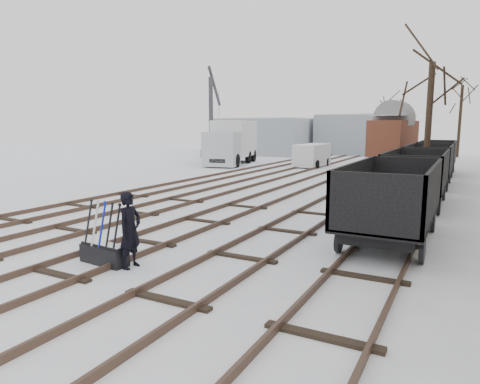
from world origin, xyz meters
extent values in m
plane|color=white|center=(0.00, 0.00, 0.00)|extent=(120.00, 120.00, 0.00)
cube|color=black|center=(-6.72, 14.00, 0.07)|extent=(0.07, 52.00, 0.15)
cube|color=black|center=(-5.28, 14.00, 0.07)|extent=(0.07, 52.00, 0.15)
cube|color=black|center=(-6.00, 2.00, 0.03)|extent=(1.90, 0.20, 0.08)
cube|color=black|center=(-3.72, 14.00, 0.07)|extent=(0.07, 52.00, 0.15)
cube|color=black|center=(-2.28, 14.00, 0.07)|extent=(0.07, 52.00, 0.15)
cube|color=black|center=(-3.00, 2.00, 0.03)|extent=(1.90, 0.20, 0.08)
cube|color=black|center=(-0.72, 14.00, 0.07)|extent=(0.07, 52.00, 0.15)
cube|color=black|center=(0.72, 14.00, 0.07)|extent=(0.07, 52.00, 0.15)
cube|color=black|center=(0.00, 2.00, 0.03)|extent=(1.90, 0.20, 0.08)
cube|color=black|center=(2.28, 14.00, 0.07)|extent=(0.07, 52.00, 0.15)
cube|color=black|center=(3.72, 14.00, 0.07)|extent=(0.07, 52.00, 0.15)
cube|color=black|center=(3.00, 2.00, 0.03)|extent=(1.90, 0.20, 0.08)
cube|color=black|center=(5.28, 14.00, 0.07)|extent=(0.07, 52.00, 0.15)
cube|color=black|center=(6.72, 14.00, 0.07)|extent=(0.07, 52.00, 0.15)
cube|color=black|center=(6.00, 2.00, 0.03)|extent=(1.90, 0.20, 0.08)
cube|color=#919AA3|center=(-13.00, 36.00, 2.00)|extent=(10.00, 8.00, 4.00)
cube|color=white|center=(-13.00, 36.00, 4.05)|extent=(9.80, 7.84, 0.10)
cube|color=#919AA3|center=(-4.00, 40.00, 2.20)|extent=(7.00, 6.00, 4.40)
cube|color=white|center=(-4.00, 40.00, 4.45)|extent=(6.86, 5.88, 0.10)
cube|color=black|center=(0.30, -1.91, 0.22)|extent=(1.33, 0.53, 0.44)
cube|color=black|center=(0.30, -1.91, 0.46)|extent=(1.32, 0.41, 0.06)
cube|color=white|center=(0.30, -1.91, 0.50)|extent=(1.27, 0.37, 0.03)
cylinder|color=black|center=(-0.20, -1.87, 0.95)|extent=(0.08, 0.32, 1.08)
cylinder|color=silver|center=(0.05, -1.89, 0.95)|extent=(0.08, 0.32, 1.08)
cylinder|color=#0C19A1|center=(0.30, -1.91, 0.95)|extent=(0.08, 0.32, 1.08)
cylinder|color=black|center=(0.55, -1.93, 0.95)|extent=(0.08, 0.32, 1.08)
cylinder|color=black|center=(0.80, -1.95, 0.95)|extent=(0.08, 0.32, 1.08)
imported|color=black|center=(1.05, -1.81, 0.89)|extent=(0.44, 0.66, 1.78)
cube|color=black|center=(6.00, 3.38, 0.59)|extent=(1.75, 4.80, 0.36)
cube|color=black|center=(6.00, 3.38, 0.77)|extent=(2.18, 5.46, 0.11)
cube|color=black|center=(4.95, 3.38, 1.50)|extent=(0.09, 5.46, 1.46)
cube|color=black|center=(7.05, 3.38, 1.50)|extent=(0.09, 5.46, 1.46)
cube|color=white|center=(6.00, 3.38, 0.86)|extent=(1.97, 5.24, 0.05)
cylinder|color=black|center=(5.00, 1.63, 0.32)|extent=(0.11, 0.64, 0.64)
cylinder|color=black|center=(7.00, 5.13, 0.32)|extent=(0.11, 0.64, 0.64)
cube|color=black|center=(6.00, 9.78, 0.59)|extent=(1.75, 4.80, 0.36)
cube|color=black|center=(6.00, 9.78, 0.77)|extent=(2.18, 5.46, 0.11)
cube|color=black|center=(4.95, 9.78, 1.50)|extent=(0.09, 5.46, 1.46)
cube|color=black|center=(7.05, 9.78, 1.50)|extent=(0.09, 5.46, 1.46)
cube|color=white|center=(6.00, 9.78, 0.86)|extent=(1.97, 5.24, 0.05)
cylinder|color=black|center=(5.00, 8.03, 0.32)|extent=(0.11, 0.64, 0.64)
cylinder|color=black|center=(7.00, 11.53, 0.32)|extent=(0.11, 0.64, 0.64)
cube|color=black|center=(6.00, 16.18, 0.59)|extent=(1.75, 4.80, 0.36)
cube|color=black|center=(6.00, 16.18, 0.77)|extent=(2.18, 5.46, 0.11)
cube|color=black|center=(4.95, 16.18, 1.50)|extent=(0.09, 5.46, 1.46)
cube|color=black|center=(7.05, 16.18, 1.50)|extent=(0.09, 5.46, 1.46)
cube|color=white|center=(6.00, 16.18, 0.86)|extent=(1.97, 5.24, 0.05)
cylinder|color=black|center=(5.00, 14.43, 0.32)|extent=(0.11, 0.64, 0.64)
cylinder|color=black|center=(7.00, 17.93, 0.32)|extent=(0.11, 0.64, 0.64)
cube|color=black|center=(6.00, 22.58, 0.59)|extent=(1.75, 4.80, 0.36)
cube|color=black|center=(6.00, 22.58, 0.77)|extent=(2.18, 5.46, 0.11)
cube|color=black|center=(4.95, 22.58, 1.50)|extent=(0.09, 5.46, 1.46)
cube|color=black|center=(7.05, 22.58, 1.50)|extent=(0.09, 5.46, 1.46)
cube|color=white|center=(6.00, 22.58, 0.86)|extent=(1.97, 5.24, 0.05)
cylinder|color=black|center=(5.00, 20.83, 0.32)|extent=(0.11, 0.64, 0.64)
cylinder|color=black|center=(7.00, 24.33, 0.32)|extent=(0.11, 0.64, 0.64)
cube|color=black|center=(2.57, 26.32, 0.69)|extent=(2.63, 4.87, 0.42)
cube|color=#4D2017|center=(2.57, 26.32, 2.27)|extent=(3.22, 5.56, 2.74)
cube|color=white|center=(2.57, 26.32, 4.00)|extent=(2.93, 5.27, 0.04)
cylinder|color=black|center=(1.41, 24.64, 0.37)|extent=(0.13, 0.74, 0.74)
cylinder|color=black|center=(3.73, 28.01, 0.37)|extent=(0.13, 0.74, 0.74)
cube|color=black|center=(-9.91, 22.76, 0.58)|extent=(3.03, 8.15, 0.32)
cube|color=#A6ADB0|center=(-9.91, 19.79, 1.43)|extent=(2.95, 2.63, 2.65)
cube|color=silver|center=(-9.91, 23.61, 2.12)|extent=(3.81, 5.97, 2.97)
cube|color=white|center=(-9.91, 23.61, 3.63)|extent=(3.73, 5.85, 0.04)
cylinder|color=black|center=(-11.07, 20.00, 0.53)|extent=(0.32, 1.06, 1.06)
cylinder|color=black|center=(-8.74, 25.73, 0.53)|extent=(0.32, 1.06, 1.06)
cube|color=silver|center=(-3.10, 23.66, 0.92)|extent=(1.91, 4.13, 1.66)
cube|color=white|center=(-3.10, 23.66, 1.78)|extent=(1.86, 4.04, 0.04)
cylinder|color=black|center=(-3.94, 22.36, 0.32)|extent=(0.20, 0.65, 0.65)
cylinder|color=black|center=(-2.27, 24.95, 0.32)|extent=(0.20, 0.65, 0.65)
cube|color=#313136|center=(-15.80, 28.95, 0.41)|extent=(2.31, 2.31, 0.81)
cylinder|color=#313136|center=(-15.80, 28.95, 4.06)|extent=(0.45, 0.45, 8.11)
cylinder|color=#313136|center=(-15.80, 30.77, 7.30)|extent=(1.94, 4.98, 3.74)
cylinder|color=black|center=(-15.80, 32.90, 4.87)|extent=(0.04, 0.04, 4.56)
cylinder|color=black|center=(6.03, 13.63, 3.12)|extent=(0.30, 0.30, 6.24)
cylinder|color=black|center=(0.49, 40.16, 2.93)|extent=(0.30, 0.30, 5.85)
cylinder|color=black|center=(6.88, 40.53, 3.65)|extent=(0.30, 0.30, 7.30)
camera|label=1|loc=(7.77, -9.07, 3.28)|focal=32.00mm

